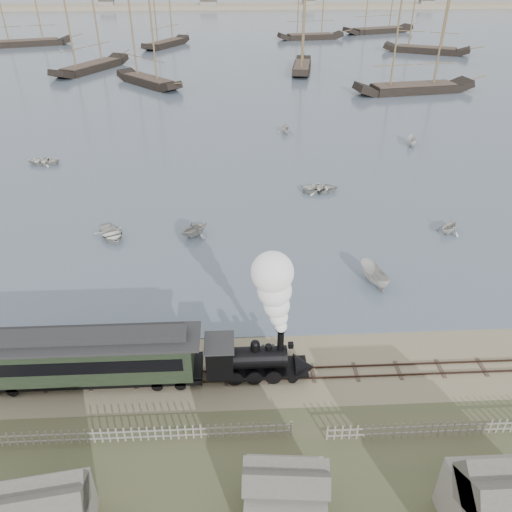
{
  "coord_description": "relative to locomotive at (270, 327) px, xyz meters",
  "views": [
    {
      "loc": [
        -0.2,
        -26.91,
        25.08
      ],
      "look_at": [
        1.54,
        8.06,
        3.5
      ],
      "focal_mm": 35.0,
      "sensor_mm": 36.0,
      "label": 1
    }
  ],
  "objects": [
    {
      "name": "ground",
      "position": [
        -1.94,
        2.0,
        -4.26
      ],
      "size": [
        600.0,
        600.0,
        0.0
      ],
      "primitive_type": "plane",
      "color": "gray",
      "rests_on": "ground"
    },
    {
      "name": "harbor_water",
      "position": [
        -1.94,
        172.0,
        -4.23
      ],
      "size": [
        600.0,
        336.0,
        0.06
      ],
      "primitive_type": "cube",
      "color": "#4A5A6A",
      "rests_on": "ground"
    },
    {
      "name": "rail_track",
      "position": [
        -1.94,
        0.0,
        -4.22
      ],
      "size": [
        120.0,
        1.8,
        0.16
      ],
      "color": "#37241E",
      "rests_on": "ground"
    },
    {
      "name": "picket_fence_west",
      "position": [
        -8.44,
        -5.0,
        -4.26
      ],
      "size": [
        19.0,
        0.1,
        1.2
      ],
      "primitive_type": null,
      "color": "gray",
      "rests_on": "ground"
    },
    {
      "name": "picket_fence_east",
      "position": [
        10.56,
        -5.5,
        -4.26
      ],
      "size": [
        15.0,
        0.1,
        1.2
      ],
      "primitive_type": null,
      "color": "gray",
      "rests_on": "ground"
    },
    {
      "name": "far_spit",
      "position": [
        -1.94,
        252.0,
        -4.26
      ],
      "size": [
        500.0,
        20.0,
        1.8
      ],
      "primitive_type": "cube",
      "color": "tan",
      "rests_on": "ground"
    },
    {
      "name": "locomotive",
      "position": [
        0.0,
        0.0,
        0.0
      ],
      "size": [
        7.41,
        2.76,
        9.23
      ],
      "color": "black",
      "rests_on": "ground"
    },
    {
      "name": "passenger_coach",
      "position": [
        -12.15,
        -0.0,
        -1.94
      ],
      "size": [
        15.24,
        2.94,
        3.7
      ],
      "color": "black",
      "rests_on": "ground"
    },
    {
      "name": "beached_dinghy",
      "position": [
        -0.03,
        1.81,
        -3.89
      ],
      "size": [
        3.07,
        3.91,
        0.74
      ],
      "primitive_type": "imported",
      "rotation": [
        0.0,
        0.0,
        1.73
      ],
      "color": "silver",
      "rests_on": "ground"
    },
    {
      "name": "rowboat_0",
      "position": [
        -14.59,
        19.89,
        -3.75
      ],
      "size": [
        5.26,
        4.73,
        0.9
      ],
      "primitive_type": "imported",
      "rotation": [
        0.0,
        0.0,
        0.47
      ],
      "color": "silver",
      "rests_on": "harbor_water"
    },
    {
      "name": "rowboat_1",
      "position": [
        -6.19,
        19.95,
        -3.36
      ],
      "size": [
        4.19,
        4.24,
        1.69
      ],
      "primitive_type": "imported",
      "rotation": [
        0.0,
        0.0,
        2.27
      ],
      "color": "silver",
      "rests_on": "harbor_water"
    },
    {
      "name": "rowboat_2",
      "position": [
        9.94,
        10.63,
        -3.44
      ],
      "size": [
        4.19,
        2.46,
        1.52
      ],
      "primitive_type": "imported",
      "rotation": [
        0.0,
        0.0,
        3.41
      ],
      "color": "silver",
      "rests_on": "harbor_water"
    },
    {
      "name": "rowboat_3",
      "position": [
        8.41,
        30.09,
        -3.75
      ],
      "size": [
        3.18,
        4.41,
        0.91
      ],
      "primitive_type": "imported",
      "rotation": [
        0.0,
        0.0,
        1.58
      ],
      "color": "silver",
      "rests_on": "harbor_water"
    },
    {
      "name": "rowboat_4",
      "position": [
        20.01,
        19.26,
        -3.45
      ],
      "size": [
        3.73,
        3.76,
        1.5
      ],
      "primitive_type": "imported",
      "rotation": [
        0.0,
        0.0,
        5.45
      ],
      "color": "silver",
      "rests_on": "harbor_water"
    },
    {
      "name": "rowboat_5",
      "position": [
        24.67,
        46.05,
        -3.57
      ],
      "size": [
        3.51,
        2.12,
        1.27
      ],
      "primitive_type": "imported",
      "rotation": [
        0.0,
        0.0,
        2.85
      ],
      "color": "silver",
      "rests_on": "harbor_water"
    },
    {
      "name": "rowboat_6",
      "position": [
        -27.97,
        41.0,
        -3.75
      ],
      "size": [
        3.61,
        4.68,
        0.89
      ],
      "primitive_type": "imported",
      "rotation": [
        0.0,
        0.0,
        4.58
      ],
      "color": "silver",
      "rests_on": "harbor_water"
    },
    {
      "name": "rowboat_7",
      "position": [
        6.45,
        52.74,
        -3.37
      ],
      "size": [
        3.43,
        3.04,
        1.66
      ],
      "primitive_type": "imported",
      "rotation": [
        0.0,
        0.0,
        0.11
      ],
      "color": "silver",
      "rests_on": "harbor_water"
    },
    {
      "name": "schooner_1",
      "position": [
        -35.51,
        102.82,
        5.8
      ],
      "size": [
        15.71,
        23.47,
        20.0
      ],
      "primitive_type": null,
      "rotation": [
        0.0,
        0.0,
        1.09
      ],
      "color": "black",
      "rests_on": "harbor_water"
    },
    {
      "name": "schooner_2",
      "position": [
        -19.73,
        86.95,
        5.8
      ],
      "size": [
        16.21,
        17.46,
        20.0
      ],
      "primitive_type": null,
      "rotation": [
        0.0,
        0.0,
        -0.84
      ],
      "color": "black",
      "rests_on": "harbor_water"
    },
    {
      "name": "schooner_3",
      "position": [
        15.07,
        99.61,
        5.8
      ],
      "size": [
        7.5,
        19.1,
        20.0
      ],
      "primitive_type": null,
      "rotation": [
        0.0,
        0.0,
        1.39
      ],
      "color": "black",
      "rests_on": "harbor_water"
    },
    {
      "name": "schooner_4",
      "position": [
        35.19,
        77.9,
        5.8
      ],
      "size": [
        25.32,
        9.54,
        20.0
      ],
      "primitive_type": null,
      "rotation": [
        0.0,
        0.0,
        0.16
      ],
      "color": "black",
      "rests_on": "harbor_water"
    },
    {
      "name": "schooner_5",
      "position": [
        53.18,
        122.55,
        5.8
      ],
      "size": [
        23.33,
        14.96,
        20.0
      ],
      "primitive_type": null,
      "rotation": [
        0.0,
        0.0,
        -0.45
      ],
      "color": "black",
      "rests_on": "harbor_water"
    },
    {
      "name": "schooner_6",
      "position": [
        -63.05,
        140.91,
        5.8
      ],
      "size": [
        25.58,
        13.14,
        20.0
      ],
      "primitive_type": null,
      "rotation": [
        0.0,
        0.0,
        0.31
      ],
      "color": "black",
      "rests_on": "harbor_water"
    },
    {
      "name": "schooner_7",
      "position": [
        -21.05,
        137.01,
        5.8
      ],
      "size": [
        13.56,
        19.53,
        20.0
      ],
      "primitive_type": null,
      "rotation": [
        0.0,
        0.0,
        1.07
      ],
      "color": "black",
      "rests_on": "harbor_water"
    },
    {
      "name": "schooner_8",
      "position": [
        24.27,
        149.15,
        5.8
      ],
      "size": [
        21.83,
        8.2,
        20.0
      ],
      "primitive_type": null,
      "rotation": [
        0.0,
        0.0,
        0.16
      ],
      "color": "black",
      "rests_on": "harbor_water"
    },
    {
      "name": "schooner_9",
      "position": [
        49.97,
        162.47,
        5.8
      ],
      "size": [
        26.45,
        13.97,
        20.0
      ],
      "primitive_type": null,
      "rotation": [
        0.0,
        0.0,
        0.33
      ],
      "color": "black",
      "rests_on": "harbor_water"
    }
  ]
}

